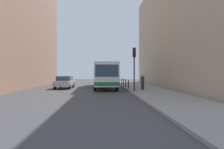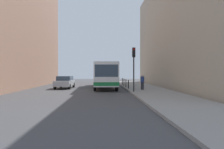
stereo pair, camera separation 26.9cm
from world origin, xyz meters
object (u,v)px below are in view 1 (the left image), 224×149
at_px(car_beside_bus, 65,82).
at_px(bollard_farthest, 122,81).
at_px(bus, 104,74).
at_px(bollard_near, 128,84).
at_px(traffic_light, 134,61).
at_px(pedestrian_near_signal, 143,82).
at_px(bollard_far, 124,82).
at_px(bollard_mid, 126,83).

relative_size(car_beside_bus, bollard_farthest, 4.69).
bearing_deg(bus, bollard_near, 130.06).
relative_size(bus, bollard_farthest, 11.67).
xyz_separation_m(traffic_light, pedestrian_near_signal, (1.21, 2.18, -2.08)).
relative_size(bus, bollard_near, 11.67).
bearing_deg(car_beside_bus, bollard_near, 160.52).
xyz_separation_m(car_beside_bus, bollard_far, (7.36, 2.16, -0.16)).
height_order(bollard_far, bollard_farthest, same).
xyz_separation_m(bollard_mid, pedestrian_near_signal, (1.31, -3.83, 0.30)).
relative_size(bus, bollard_mid, 11.67).
xyz_separation_m(traffic_light, bollard_mid, (-0.10, 6.02, -2.38)).
bearing_deg(car_beside_bus, traffic_light, 141.24).
bearing_deg(bollard_mid, traffic_light, -89.05).
distance_m(bollard_mid, bollard_farthest, 5.01).
height_order(car_beside_bus, bollard_farthest, car_beside_bus).
distance_m(traffic_light, bollard_near, 4.24).
height_order(traffic_light, pedestrian_near_signal, traffic_light).
bearing_deg(pedestrian_near_signal, bus, 88.85).
xyz_separation_m(bus, bollard_far, (2.59, 2.10, -1.10)).
height_order(traffic_light, bollard_mid, traffic_light).
bearing_deg(bollard_far, car_beside_bus, -163.64).
distance_m(bus, bollard_far, 3.51).
bearing_deg(bollard_mid, pedestrian_near_signal, -71.19).
bearing_deg(bollard_mid, car_beside_bus, 177.32).
bearing_deg(traffic_light, bollard_farthest, 90.52).
xyz_separation_m(bollard_mid, bollard_far, (0.00, 2.51, 0.00)).
bearing_deg(bollard_near, bollard_far, 90.00).
relative_size(traffic_light, bollard_near, 4.32).
height_order(bollard_mid, pedestrian_near_signal, pedestrian_near_signal).
bearing_deg(pedestrian_near_signal, bollard_far, 57.93).
bearing_deg(bus, bollard_far, -142.44).
height_order(car_beside_bus, bollard_mid, car_beside_bus).
xyz_separation_m(bollard_near, bollard_far, (0.00, 5.01, 0.00)).
height_order(bus, bollard_farthest, bus).
xyz_separation_m(bollard_far, pedestrian_near_signal, (1.31, -6.34, 0.30)).
bearing_deg(bollard_far, pedestrian_near_signal, -78.36).
bearing_deg(pedestrian_near_signal, bollard_near, 90.84).
relative_size(bollard_far, pedestrian_near_signal, 0.60).
relative_size(bus, traffic_light, 2.70).
bearing_deg(pedestrian_near_signal, bollard_mid, 65.10).
distance_m(car_beside_bus, traffic_light, 10.06).
bearing_deg(bollard_mid, bollard_farthest, 90.00).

